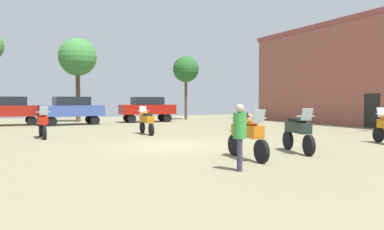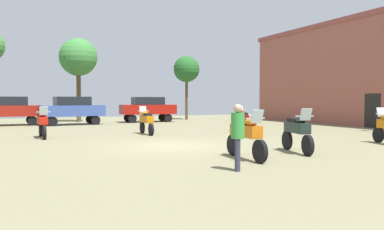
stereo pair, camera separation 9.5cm
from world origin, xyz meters
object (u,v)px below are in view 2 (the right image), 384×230
(motorcycle_1, at_px, (146,121))
(tree_2, at_px, (78,58))
(motorcycle_10, at_px, (243,119))
(car_2, at_px, (9,109))
(motorcycle_3, at_px, (297,131))
(person_1, at_px, (238,132))
(motorcycle_2, at_px, (42,122))
(car_4, at_px, (148,107))
(car_5, at_px, (72,108))
(motorcycle_7, at_px, (246,135))
(brick_building, at_px, (382,72))
(tree_5, at_px, (187,70))

(motorcycle_1, bearing_deg, tree_2, 97.55)
(motorcycle_10, relative_size, car_2, 0.48)
(motorcycle_1, xyz_separation_m, car_2, (-6.61, 10.34, 0.46))
(motorcycle_10, distance_m, car_2, 16.36)
(motorcycle_3, distance_m, person_1, 4.07)
(motorcycle_2, xyz_separation_m, car_4, (8.45, 10.16, 0.44))
(motorcycle_3, bearing_deg, car_5, -59.49)
(motorcycle_10, height_order, car_2, car_2)
(person_1, bearing_deg, motorcycle_7, -6.57)
(motorcycle_3, height_order, tree_2, tree_2)
(motorcycle_3, height_order, car_4, car_4)
(brick_building, relative_size, car_4, 4.97)
(car_2, height_order, tree_2, tree_2)
(brick_building, bearing_deg, tree_5, 127.28)
(motorcycle_7, xyz_separation_m, tree_2, (-1.74, 22.04, 4.42))
(motorcycle_2, relative_size, tree_5, 0.40)
(motorcycle_7, height_order, car_4, car_4)
(motorcycle_3, distance_m, motorcycle_7, 2.38)
(motorcycle_2, bearing_deg, tree_5, -138.66)
(car_4, bearing_deg, brick_building, -125.49)
(car_5, xyz_separation_m, tree_2, (0.97, 3.66, 3.99))
(motorcycle_10, xyz_separation_m, car_5, (-7.73, 10.23, 0.46))
(tree_5, bearing_deg, motorcycle_2, -136.10)
(motorcycle_2, height_order, motorcycle_10, motorcycle_2)
(car_2, bearing_deg, person_1, -168.13)
(car_2, bearing_deg, brick_building, -116.43)
(motorcycle_2, height_order, car_2, car_2)
(car_2, bearing_deg, motorcycle_1, -150.51)
(motorcycle_7, distance_m, car_5, 18.59)
(motorcycle_2, relative_size, person_1, 1.35)
(car_5, bearing_deg, car_4, -84.99)
(motorcycle_10, bearing_deg, car_4, 116.12)
(motorcycle_3, xyz_separation_m, motorcycle_7, (-2.33, -0.47, -0.00))
(motorcycle_2, bearing_deg, car_5, -107.82)
(tree_5, bearing_deg, car_2, -171.39)
(car_2, xyz_separation_m, tree_5, (14.41, 2.18, 3.32))
(motorcycle_1, distance_m, motorcycle_2, 4.99)
(motorcycle_1, bearing_deg, car_4, 72.32)
(motorcycle_2, bearing_deg, tree_2, -107.71)
(motorcycle_3, distance_m, tree_2, 22.40)
(car_5, xyz_separation_m, tree_5, (10.31, 3.23, 3.32))
(motorcycle_10, bearing_deg, person_1, -105.60)
(brick_building, distance_m, car_4, 17.49)
(motorcycle_7, xyz_separation_m, person_1, (-1.22, -1.50, 0.24))
(motorcycle_2, height_order, car_5, car_5)
(tree_5, bearing_deg, motorcycle_3, -103.97)
(car_5, bearing_deg, tree_2, -20.13)
(person_1, bearing_deg, brick_building, -27.51)
(car_2, bearing_deg, car_5, -107.44)
(motorcycle_10, bearing_deg, car_2, 153.63)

